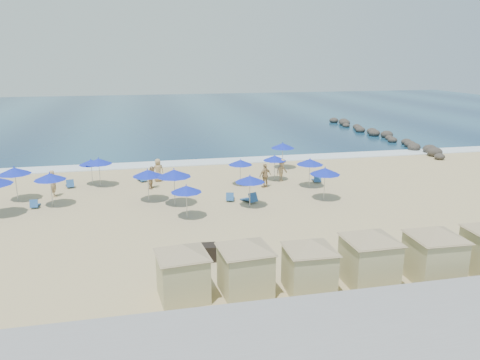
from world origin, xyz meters
name	(u,v)px	position (x,y,z in m)	size (l,w,h in m)	color
ground	(220,219)	(0.00, 0.00, 0.00)	(160.00, 160.00, 0.00)	tan
ocean	(164,113)	(0.00, 55.00, 0.03)	(160.00, 80.00, 0.06)	#0D2C4B
surf_line	(191,163)	(0.00, 15.50, 0.04)	(160.00, 2.50, 0.08)	white
seawall	(291,334)	(0.00, -13.50, 0.65)	(160.00, 6.10, 1.22)	gray
rock_jetty	(379,134)	(24.01, 24.90, 0.36)	(2.56, 26.66, 0.96)	#292522
trash_bin	(208,252)	(-1.59, -5.70, 0.38)	(0.77, 0.77, 0.77)	black
cabana_0	(182,264)	(-3.14, -9.12, 1.48)	(4.11, 4.11, 2.59)	tan
cabana_1	(245,259)	(-0.57, -9.26, 1.53)	(4.25, 4.25, 2.67)	tan
cabana_2	(309,258)	(2.07, -9.67, 1.48)	(4.11, 4.11, 2.58)	tan
cabana_3	(370,249)	(4.84, -9.58, 1.59)	(4.42, 4.42, 2.77)	tan
cabana_4	(435,246)	(7.76, -9.90, 1.59)	(4.42, 4.42, 2.78)	tan
umbrella_0	(14,171)	(-12.85, 6.53, 2.11)	(2.14, 2.14, 2.43)	#A5A8AD
umbrella_2	(91,162)	(-8.19, 9.66, 1.78)	(1.81, 1.81, 2.06)	#A5A8AD
umbrella_3	(148,173)	(-4.11, 4.47, 2.00)	(2.02, 2.02, 2.30)	#A5A8AD
umbrella_4	(99,161)	(-7.59, 9.11, 1.95)	(1.98, 1.98, 2.25)	#A5A8AD
umbrella_5	(174,173)	(-2.45, 3.19, 2.21)	(2.24, 2.24, 2.54)	#A5A8AD
umbrella_6	(186,189)	(-1.95, 0.50, 1.86)	(1.89, 1.89, 2.15)	#A5A8AD
umbrella_7	(240,162)	(2.84, 7.10, 1.81)	(1.83, 1.83, 2.09)	#A5A8AD
umbrella_8	(250,179)	(2.30, 1.80, 1.90)	(1.93, 1.93, 2.19)	#A5A8AD
umbrella_9	(283,146)	(7.62, 11.68, 2.05)	(2.07, 2.07, 2.36)	#A5A8AD
umbrella_10	(310,162)	(7.78, 5.46, 1.97)	(2.00, 2.00, 2.27)	#A5A8AD
umbrella_11	(325,171)	(7.62, 2.20, 2.05)	(2.07, 2.07, 2.36)	#A5A8AD
umbrella_12	(275,158)	(5.79, 7.93, 1.82)	(1.85, 1.85, 2.10)	#A5A8AD
umbrella_13	(50,177)	(-10.33, 4.78, 2.01)	(2.04, 2.04, 2.32)	#A5A8AD
beach_chair_0	(35,204)	(-11.43, 4.74, 0.21)	(0.51, 1.12, 0.61)	#275591
beach_chair_1	(70,184)	(-9.81, 9.34, 0.23)	(0.78, 1.30, 0.67)	#275591
beach_chair_2	(142,179)	(-4.46, 9.90, 0.22)	(0.80, 1.25, 0.64)	#275591
beach_chair_3	(230,197)	(1.32, 3.48, 0.22)	(0.81, 1.26, 0.64)	#275591
beach_chair_4	(250,199)	(2.57, 2.80, 0.26)	(1.06, 1.49, 0.75)	#275591
beach_chair_5	(317,179)	(8.88, 6.74, 0.24)	(0.76, 1.33, 0.69)	#275591
beachgoer_0	(54,183)	(-10.56, 7.09, 0.94)	(0.69, 0.45, 1.89)	tan
beachgoer_1	(153,177)	(-3.71, 7.78, 0.84)	(0.81, 0.63, 1.67)	tan
beachgoer_2	(265,176)	(4.54, 6.16, 0.92)	(1.07, 0.45, 1.83)	tan
beachgoer_3	(282,170)	(6.29, 7.63, 0.90)	(1.16, 0.67, 1.79)	tan
beachgoer_4	(158,170)	(-3.21, 9.72, 0.90)	(0.88, 0.57, 1.80)	tan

